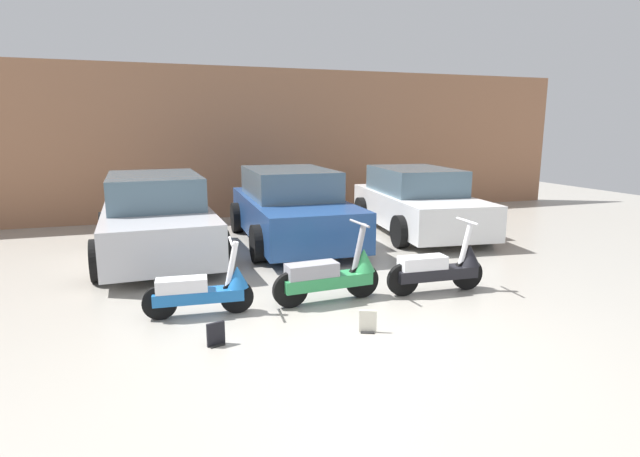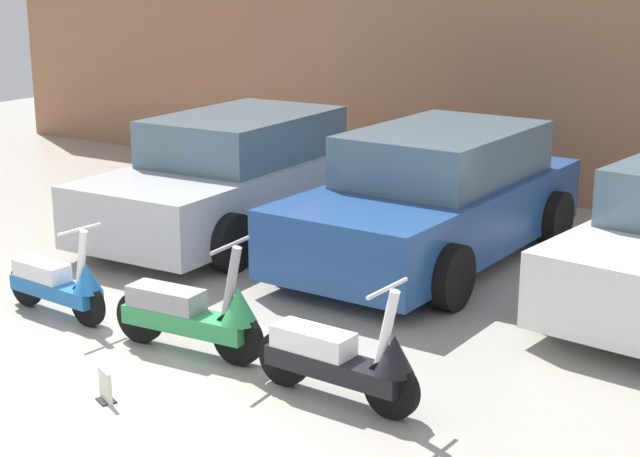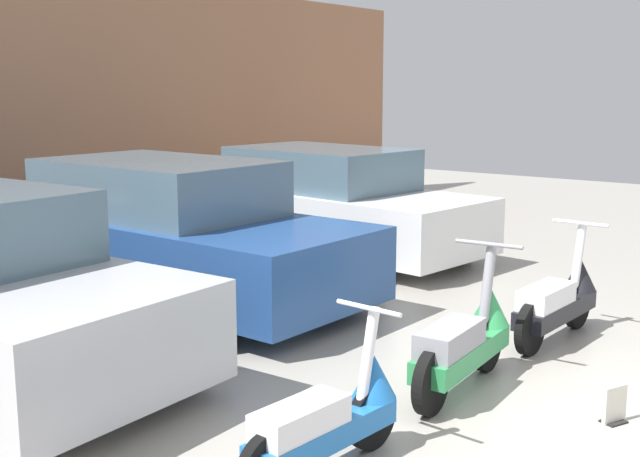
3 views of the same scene
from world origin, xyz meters
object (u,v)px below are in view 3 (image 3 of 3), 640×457
Objects in this scene: scooter_front_center at (559,300)px; car_rear_center at (171,234)px; car_rear_right at (330,203)px; scooter_front_right at (466,340)px; placard_near_right_scooter at (614,407)px; scooter_front_left at (330,418)px.

car_rear_center is (-1.14, 3.82, 0.34)m from scooter_front_center.
scooter_front_center is at bearing -18.42° from car_rear_right.
placard_near_right_scooter is at bearing -92.07° from scooter_front_right.
scooter_front_right is 3.74m from car_rear_center.
scooter_front_left is 2.07m from placard_near_right_scooter.
car_rear_center is 2.93m from car_rear_right.
scooter_front_left is at bearing 175.20° from scooter_front_right.
car_rear_center is at bearing 109.26° from scooter_front_center.
scooter_front_center is 4.28m from car_rear_right.
placard_near_right_scooter is (-1.55, -0.99, -0.25)m from scooter_front_center.
scooter_front_left is 0.89× the size of scooter_front_right.
scooter_front_center reaches higher than scooter_front_left.
car_rear_center reaches higher than car_rear_right.
scooter_front_left is at bearing -28.72° from car_rear_center.
scooter_front_center is 5.67× the size of placard_near_right_scooter.
scooter_front_left is at bearing -179.83° from scooter_front_center.
car_rear_right is at bearing 55.49° from placard_near_right_scooter.
placard_near_right_scooter is (-0.41, -4.80, -0.59)m from car_rear_center.
placard_near_right_scooter is at bearing -28.88° from scooter_front_left.
scooter_front_left is 5.20× the size of placard_near_right_scooter.
scooter_front_center is at bearing -8.36° from scooter_front_right.
car_rear_right is at bearing 92.64° from car_rear_center.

